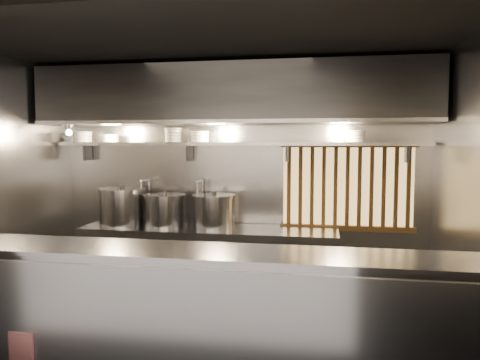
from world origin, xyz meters
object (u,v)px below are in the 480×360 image
(pendant_bulb, at_px, (226,137))
(stock_pot_mid, at_px, (214,211))
(heat_lamp, at_px, (68,128))
(stock_pot_left, at_px, (122,206))
(stock_pot_right, at_px, (165,210))

(pendant_bulb, distance_m, stock_pot_mid, 0.88)
(pendant_bulb, bearing_deg, stock_pot_mid, -168.52)
(stock_pot_mid, bearing_deg, heat_lamp, -169.04)
(pendant_bulb, height_order, stock_pot_left, pendant_bulb)
(heat_lamp, distance_m, stock_pot_left, 1.12)
(pendant_bulb, bearing_deg, stock_pot_left, -177.28)
(pendant_bulb, distance_m, stock_pot_left, 1.53)
(heat_lamp, bearing_deg, stock_pot_right, 15.28)
(stock_pot_mid, bearing_deg, stock_pot_left, -178.38)
(pendant_bulb, distance_m, stock_pot_right, 1.14)
(heat_lamp, height_order, pendant_bulb, heat_lamp)
(stock_pot_mid, bearing_deg, pendant_bulb, 11.48)
(stock_pot_right, bearing_deg, stock_pot_mid, 3.02)
(pendant_bulb, relative_size, stock_pot_right, 0.30)
(heat_lamp, bearing_deg, pendant_bulb, 11.00)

